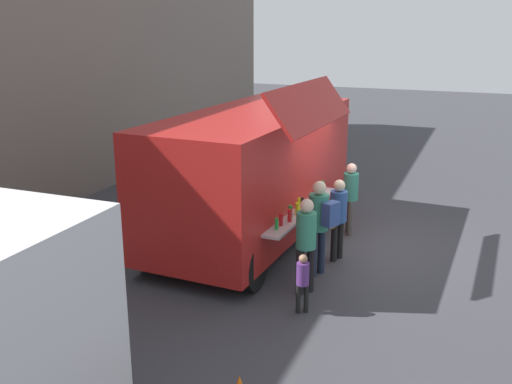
{
  "coord_description": "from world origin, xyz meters",
  "views": [
    {
      "loc": [
        -11.29,
        -2.59,
        4.5
      ],
      "look_at": [
        -1.2,
        1.49,
        1.3
      ],
      "focal_mm": 40.68,
      "sensor_mm": 36.0,
      "label": 1
    }
  ],
  "objects_px": {
    "food_truck_main": "(254,171)",
    "customer_rear_waiting": "(306,238)",
    "child_near_queue": "(303,278)",
    "customer_front_ordering": "(338,213)",
    "customer_extra_browsing": "(351,192)",
    "customer_mid_with_backpack": "(320,219)",
    "trash_bin": "(236,163)"
  },
  "relations": [
    {
      "from": "customer_rear_waiting",
      "to": "customer_extra_browsing",
      "type": "relative_size",
      "value": 1.06
    },
    {
      "from": "customer_front_ordering",
      "to": "customer_rear_waiting",
      "type": "height_order",
      "value": "customer_rear_waiting"
    },
    {
      "from": "trash_bin",
      "to": "customer_rear_waiting",
      "type": "xyz_separation_m",
      "value": [
        -6.44,
        -4.14,
        0.53
      ]
    },
    {
      "from": "customer_mid_with_backpack",
      "to": "customer_rear_waiting",
      "type": "xyz_separation_m",
      "value": [
        -0.8,
        0.02,
        -0.08
      ]
    },
    {
      "from": "food_truck_main",
      "to": "customer_mid_with_backpack",
      "type": "relative_size",
      "value": 3.41
    },
    {
      "from": "customer_front_ordering",
      "to": "customer_mid_with_backpack",
      "type": "relative_size",
      "value": 0.91
    },
    {
      "from": "trash_bin",
      "to": "customer_mid_with_backpack",
      "type": "distance_m",
      "value": 7.03
    },
    {
      "from": "customer_rear_waiting",
      "to": "child_near_queue",
      "type": "relative_size",
      "value": 1.69
    },
    {
      "from": "customer_front_ordering",
      "to": "customer_extra_browsing",
      "type": "xyz_separation_m",
      "value": [
        1.52,
        0.11,
        -0.01
      ]
    },
    {
      "from": "food_truck_main",
      "to": "customer_front_ordering",
      "type": "relative_size",
      "value": 3.75
    },
    {
      "from": "food_truck_main",
      "to": "customer_rear_waiting",
      "type": "relative_size",
      "value": 3.6
    },
    {
      "from": "customer_extra_browsing",
      "to": "customer_mid_with_backpack",
      "type": "bearing_deg",
      "value": 69.49
    },
    {
      "from": "food_truck_main",
      "to": "trash_bin",
      "type": "relative_size",
      "value": 6.28
    },
    {
      "from": "trash_bin",
      "to": "customer_front_ordering",
      "type": "bearing_deg",
      "value": -138.4
    },
    {
      "from": "customer_front_ordering",
      "to": "child_near_queue",
      "type": "relative_size",
      "value": 1.62
    },
    {
      "from": "trash_bin",
      "to": "customer_extra_browsing",
      "type": "height_order",
      "value": "customer_extra_browsing"
    },
    {
      "from": "food_truck_main",
      "to": "customer_mid_with_backpack",
      "type": "height_order",
      "value": "food_truck_main"
    },
    {
      "from": "trash_bin",
      "to": "customer_extra_browsing",
      "type": "xyz_separation_m",
      "value": [
        -3.29,
        -4.17,
        0.47
      ]
    },
    {
      "from": "trash_bin",
      "to": "customer_rear_waiting",
      "type": "relative_size",
      "value": 0.57
    },
    {
      "from": "food_truck_main",
      "to": "customer_front_ordering",
      "type": "bearing_deg",
      "value": -101.73
    },
    {
      "from": "customer_mid_with_backpack",
      "to": "child_near_queue",
      "type": "bearing_deg",
      "value": 119.39
    },
    {
      "from": "food_truck_main",
      "to": "customer_mid_with_backpack",
      "type": "distance_m",
      "value": 2.29
    },
    {
      "from": "customer_extra_browsing",
      "to": "food_truck_main",
      "type": "bearing_deg",
      "value": 9.11
    },
    {
      "from": "food_truck_main",
      "to": "customer_extra_browsing",
      "type": "distance_m",
      "value": 2.19
    },
    {
      "from": "customer_front_ordering",
      "to": "child_near_queue",
      "type": "bearing_deg",
      "value": 109.29
    },
    {
      "from": "customer_extra_browsing",
      "to": "child_near_queue",
      "type": "distance_m",
      "value": 3.87
    },
    {
      "from": "food_truck_main",
      "to": "customer_rear_waiting",
      "type": "xyz_separation_m",
      "value": [
        -2.11,
        -1.82,
        -0.49
      ]
    },
    {
      "from": "customer_front_ordering",
      "to": "customer_mid_with_backpack",
      "type": "bearing_deg",
      "value": 100.06
    },
    {
      "from": "food_truck_main",
      "to": "trash_bin",
      "type": "xyz_separation_m",
      "value": [
        4.33,
        2.32,
        -1.01
      ]
    },
    {
      "from": "customer_mid_with_backpack",
      "to": "child_near_queue",
      "type": "relative_size",
      "value": 1.78
    },
    {
      "from": "customer_rear_waiting",
      "to": "trash_bin",
      "type": "bearing_deg",
      "value": -21.32
    },
    {
      "from": "child_near_queue",
      "to": "customer_front_ordering",
      "type": "bearing_deg",
      "value": -34.67
    }
  ]
}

